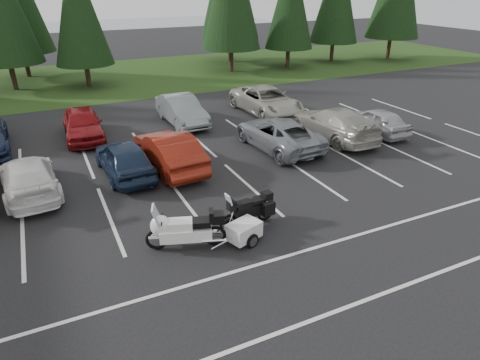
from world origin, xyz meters
name	(u,v)px	position (x,y,z in m)	size (l,w,h in m)	color
ground	(181,217)	(0.00, 0.00, 0.00)	(120.00, 120.00, 0.00)	black
grass_strip	(85,80)	(0.00, 24.00, 0.01)	(80.00, 16.00, 0.01)	#1F3C13
lake_water	(85,35)	(4.00, 55.00, 0.00)	(70.00, 50.00, 0.02)	slate
stall_markings	(164,193)	(0.00, 2.00, 0.00)	(32.00, 16.00, 0.01)	silver
conifer_5	(77,6)	(0.00, 21.60, 5.63)	(4.14, 4.14, 9.63)	#332316
car_near_3	(28,177)	(-4.52, 4.16, 0.68)	(1.92, 4.71, 1.37)	white
car_near_4	(124,158)	(-0.93, 4.34, 0.74)	(1.75, 4.36, 1.49)	#1A2841
car_near_5	(169,151)	(0.92, 4.20, 0.80)	(1.69, 4.84, 1.59)	maroon
car_near_6	(278,134)	(6.32, 4.31, 0.72)	(2.40, 5.20, 1.45)	gray
car_near_7	(334,123)	(9.56, 4.31, 0.78)	(2.19, 5.39, 1.56)	#9D9B90
car_near_8	(377,121)	(12.07, 3.98, 0.67)	(1.59, 3.95, 1.35)	#ADADB2
car_far_2	(83,124)	(-1.87, 9.74, 0.77)	(1.82, 4.52, 1.54)	maroon
car_far_3	(182,110)	(3.42, 9.95, 0.77)	(1.62, 4.65, 1.53)	slate
car_far_4	(266,101)	(8.65, 9.69, 0.77)	(2.56, 5.55, 1.54)	#A2A094
touring_motorcycle	(186,226)	(-0.40, -1.78, 0.74)	(2.67, 0.82, 1.48)	white
cargo_trailer	(244,233)	(1.29, -2.27, 0.34)	(1.46, 0.82, 0.68)	white
adventure_motorcycle	(247,208)	(1.81, -1.46, 0.68)	(2.25, 0.78, 1.37)	black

